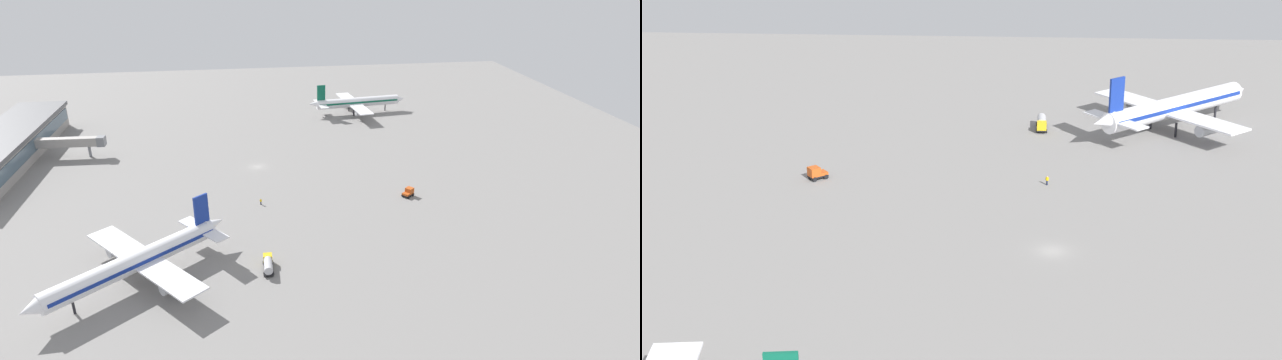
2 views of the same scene
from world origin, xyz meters
The scene contains 8 objects.
ground centered at (0.00, 0.00, 0.00)m, with size 288.00×288.00×0.00m, color gray.
terminal_building centered at (-15.95, -77.94, 4.65)m, with size 75.41×17.26×9.12m.
airplane_at_gate centered at (-51.81, 42.37, 4.54)m, with size 33.10×41.01×12.48m.
airplane_taxiing centered at (58.34, -25.92, 4.97)m, with size 33.27×37.00×13.66m.
fuel_truck centered at (57.69, 0.33, 1.39)m, with size 6.32×2.27×2.50m.
baggage_tug centered at (27.06, 40.41, 1.16)m, with size 3.63×3.75×2.30m.
ground_crew_worker centered at (26.50, 0.06, 0.85)m, with size 0.50×0.54×1.67m.
jet_bridge centered at (-16.58, -59.10, 5.14)m, with size 3.77×23.21×6.74m.
Camera 1 is at (153.22, -2.38, 63.23)m, focal length 29.71 mm.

